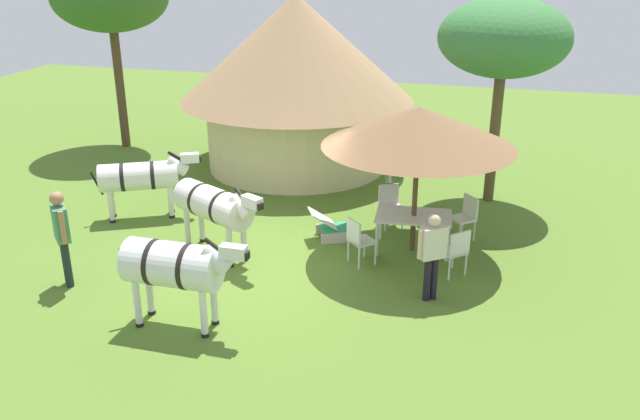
# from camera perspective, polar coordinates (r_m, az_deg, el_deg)

# --- Properties ---
(ground_plane) EXTENTS (36.00, 36.00, 0.00)m
(ground_plane) POSITION_cam_1_polar(r_m,az_deg,el_deg) (12.69, -4.44, -4.55)
(ground_plane) COLOR #547529
(thatched_hut) EXTENTS (6.09, 6.09, 4.48)m
(thatched_hut) POSITION_cam_1_polar(r_m,az_deg,el_deg) (17.61, -2.01, 11.60)
(thatched_hut) COLOR beige
(thatched_hut) RESTS_ON ground_plane
(shade_umbrella) EXTENTS (3.62, 3.62, 2.87)m
(shade_umbrella) POSITION_cam_1_polar(r_m,az_deg,el_deg) (12.46, 8.45, 7.05)
(shade_umbrella) COLOR brown
(shade_umbrella) RESTS_ON ground_plane
(patio_dining_table) EXTENTS (1.53, 1.03, 0.74)m
(patio_dining_table) POSITION_cam_1_polar(r_m,az_deg,el_deg) (13.04, 8.01, -0.75)
(patio_dining_table) COLOR silver
(patio_dining_table) RESTS_ON ground_plane
(patio_chair_near_hut) EXTENTS (0.59, 0.59, 0.90)m
(patio_chair_near_hut) POSITION_cam_1_polar(r_m,az_deg,el_deg) (14.18, 6.00, 0.63)
(patio_chair_near_hut) COLOR white
(patio_chair_near_hut) RESTS_ON ground_plane
(patio_chair_west_end) EXTENTS (0.61, 0.61, 0.90)m
(patio_chair_west_end) POSITION_cam_1_polar(r_m,az_deg,el_deg) (12.43, 3.30, -2.44)
(patio_chair_west_end) COLOR silver
(patio_chair_west_end) RESTS_ON ground_plane
(patio_chair_near_lawn) EXTENTS (0.61, 0.61, 0.90)m
(patio_chair_near_lawn) POSITION_cam_1_polar(r_m,az_deg,el_deg) (12.21, 11.50, -3.34)
(patio_chair_near_lawn) COLOR white
(patio_chair_near_lawn) RESTS_ON ground_plane
(patio_chair_east_end) EXTENTS (0.61, 0.61, 0.90)m
(patio_chair_east_end) POSITION_cam_1_polar(r_m,az_deg,el_deg) (13.80, 12.36, -0.39)
(patio_chair_east_end) COLOR silver
(patio_chair_east_end) RESTS_ON ground_plane
(guest_beside_umbrella) EXTENTS (0.46, 0.41, 1.57)m
(guest_beside_umbrella) POSITION_cam_1_polar(r_m,az_deg,el_deg) (11.16, 9.60, -3.31)
(guest_beside_umbrella) COLOR black
(guest_beside_umbrella) RESTS_ON ground_plane
(guest_behind_table) EXTENTS (0.29, 0.57, 1.62)m
(guest_behind_table) POSITION_cam_1_polar(r_m,az_deg,el_deg) (14.62, 6.02, 3.19)
(guest_behind_table) COLOR #241C29
(guest_behind_table) RESTS_ON ground_plane
(standing_watcher) EXTENTS (0.49, 0.49, 1.75)m
(standing_watcher) POSITION_cam_1_polar(r_m,az_deg,el_deg) (12.27, -21.23, -1.60)
(standing_watcher) COLOR black
(standing_watcher) RESTS_ON ground_plane
(striped_lounge_chair) EXTENTS (0.96, 0.84, 0.64)m
(striped_lounge_chair) POSITION_cam_1_polar(r_m,az_deg,el_deg) (13.59, 0.88, -1.43)
(striped_lounge_chair) COLOR #2B9468
(striped_lounge_chair) RESTS_ON ground_plane
(zebra_nearest_camera) EXTENTS (2.12, 1.34, 1.47)m
(zebra_nearest_camera) POSITION_cam_1_polar(r_m,az_deg,el_deg) (14.91, -15.01, 2.76)
(zebra_nearest_camera) COLOR silver
(zebra_nearest_camera) RESTS_ON ground_plane
(zebra_by_umbrella) EXTENTS (2.17, 0.72, 1.59)m
(zebra_by_umbrella) POSITION_cam_1_polar(r_m,az_deg,el_deg) (10.45, -12.25, -4.69)
(zebra_by_umbrella) COLOR silver
(zebra_by_umbrella) RESTS_ON ground_plane
(zebra_toward_hut) EXTENTS (2.15, 1.36, 1.55)m
(zebra_toward_hut) POSITION_cam_1_polar(r_m,az_deg,el_deg) (12.75, -8.97, 0.36)
(zebra_toward_hut) COLOR silver
(zebra_toward_hut) RESTS_ON ground_plane
(acacia_tree_behind_hut) EXTENTS (2.85, 2.85, 4.59)m
(acacia_tree_behind_hut) POSITION_cam_1_polar(r_m,az_deg,el_deg) (15.33, 15.45, 13.93)
(acacia_tree_behind_hut) COLOR brown
(acacia_tree_behind_hut) RESTS_ON ground_plane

